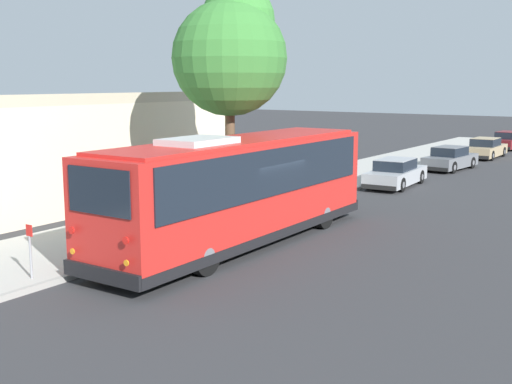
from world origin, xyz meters
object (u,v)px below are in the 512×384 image
(shuttle_bus, at_px, (240,185))
(parked_sedan_maroon, at_px, (509,141))
(sign_post_near, at_px, (30,251))
(parked_sedan_tan, at_px, (486,149))
(fire_hydrant, at_px, (309,189))
(sign_post_far, at_px, (89,231))
(parked_sedan_silver, at_px, (396,174))
(parked_sedan_gray, at_px, (450,159))
(street_tree, at_px, (231,51))

(shuttle_bus, height_order, parked_sedan_maroon, shuttle_bus)
(parked_sedan_maroon, relative_size, sign_post_near, 3.51)
(parked_sedan_tan, relative_size, fire_hydrant, 5.62)
(sign_post_near, distance_m, sign_post_far, 1.82)
(sign_post_near, distance_m, fire_hydrant, 13.21)
(parked_sedan_tan, xyz_separation_m, sign_post_far, (-31.37, 1.78, 0.37))
(shuttle_bus, distance_m, parked_sedan_maroon, 33.78)
(parked_sedan_silver, height_order, parked_sedan_tan, parked_sedan_silver)
(parked_sedan_silver, bearing_deg, parked_sedan_maroon, -4.03)
(parked_sedan_gray, bearing_deg, sign_post_near, -178.82)
(fire_hydrant, bearing_deg, parked_sedan_maroon, -3.37)
(shuttle_bus, xyz_separation_m, sign_post_near, (-6.02, 1.88, -0.96))
(parked_sedan_silver, xyz_separation_m, fire_hydrant, (-5.76, 1.38, -0.05))
(fire_hydrant, bearing_deg, parked_sedan_gray, -7.17)
(shuttle_bus, distance_m, street_tree, 5.33)
(parked_sedan_silver, bearing_deg, sign_post_near, 171.98)
(parked_sedan_gray, distance_m, sign_post_far, 24.42)
(street_tree, xyz_separation_m, fire_hydrant, (4.60, -0.46, -5.33))
(parked_sedan_maroon, distance_m, fire_hydrant, 26.62)
(parked_sedan_tan, height_order, parked_sedan_maroon, parked_sedan_maroon)
(street_tree, bearing_deg, sign_post_near, -177.64)
(parked_sedan_gray, relative_size, parked_sedan_tan, 0.97)
(street_tree, distance_m, fire_hydrant, 7.05)
(street_tree, bearing_deg, parked_sedan_gray, -6.78)
(shuttle_bus, xyz_separation_m, parked_sedan_tan, (27.16, 0.09, -1.20))
(shuttle_bus, bearing_deg, parked_sedan_silver, 1.07)
(parked_sedan_gray, bearing_deg, shuttle_bus, -174.61)
(parked_sedan_maroon, height_order, street_tree, street_tree)
(street_tree, xyz_separation_m, sign_post_far, (-6.79, -0.35, -4.92))
(parked_sedan_maroon, xyz_separation_m, street_tree, (-31.17, 2.02, 5.28))
(street_tree, height_order, sign_post_near, street_tree)
(street_tree, distance_m, sign_post_far, 8.39)
(parked_sedan_silver, height_order, fire_hydrant, parked_sedan_silver)
(shuttle_bus, bearing_deg, fire_hydrant, 13.22)
(parked_sedan_gray, xyz_separation_m, street_tree, (-17.56, 2.09, 5.28))
(street_tree, bearing_deg, shuttle_bus, -139.22)
(street_tree, bearing_deg, parked_sedan_silver, -10.08)
(parked_sedan_tan, xyz_separation_m, fire_hydrant, (-19.97, 1.68, -0.04))
(parked_sedan_silver, xyz_separation_m, parked_sedan_maroon, (20.81, -0.18, -0.01))
(parked_sedan_tan, height_order, sign_post_far, sign_post_far)
(parked_sedan_gray, xyz_separation_m, parked_sedan_maroon, (13.61, 0.07, -0.01))
(parked_sedan_gray, distance_m, sign_post_near, 26.23)
(parked_sedan_maroon, bearing_deg, parked_sedan_silver, -176.81)
(parked_sedan_silver, bearing_deg, parked_sedan_tan, -4.74)
(parked_sedan_gray, bearing_deg, street_tree, 178.19)
(parked_sedan_silver, distance_m, parked_sedan_gray, 7.20)
(parked_sedan_tan, bearing_deg, shuttle_bus, -179.57)
(parked_sedan_silver, distance_m, street_tree, 11.77)
(parked_sedan_silver, relative_size, fire_hydrant, 5.84)
(parked_sedan_tan, distance_m, parked_sedan_maroon, 6.60)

